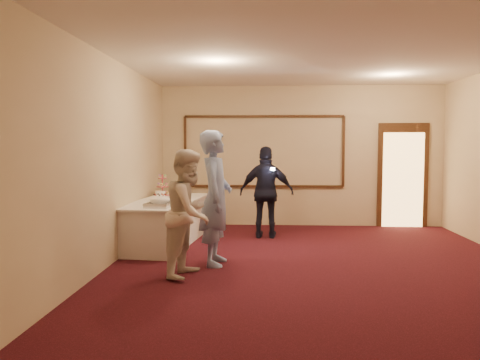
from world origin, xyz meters
The scene contains 14 objects.
floor centered at (0.00, 0.00, 0.00)m, with size 7.00×7.00×0.00m, color black.
room_walls centered at (0.00, 0.00, 2.03)m, with size 6.04×7.04×3.02m.
wall_molding centered at (-0.80, 3.47, 1.60)m, with size 3.45×0.04×1.55m.
doorway centered at (2.15, 3.45, 1.08)m, with size 1.05×0.07×2.20m.
buffet_table centered at (-2.51, 1.46, 0.39)m, with size 1.25×2.64×0.77m.
pavlova_tray centered at (-2.41, 0.57, 0.85)m, with size 0.42×0.56×0.19m.
cupcake_stand centered at (-2.74, 2.25, 0.93)m, with size 0.30×0.30×0.45m.
plate_stack_a centered at (-2.62, 1.56, 0.85)m, with size 0.18×0.18×0.15m.
plate_stack_b centered at (-2.36, 1.81, 0.85)m, with size 0.18×0.18×0.15m.
tart centered at (-2.27, 1.17, 0.80)m, with size 0.29×0.29×0.06m.
man centered at (-1.48, 0.08, 0.97)m, with size 0.71×0.47×1.95m, color #7D94CC.
woman centered at (-1.77, -0.51, 0.84)m, with size 0.81×0.63×1.68m, color silver.
guest centered at (-0.74, 2.09, 0.86)m, with size 1.00×0.42×1.71m, color black.
camera_flash centered at (-0.63, 1.83, 1.30)m, with size 0.07×0.04×0.05m, color white.
Camera 1 is at (-0.77, -6.60, 1.72)m, focal length 35.00 mm.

